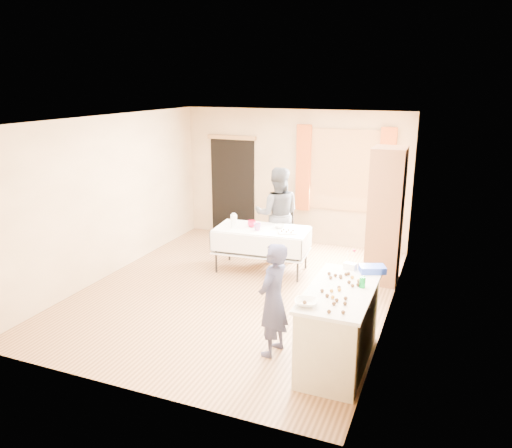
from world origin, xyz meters
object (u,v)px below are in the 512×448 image
at_px(cabinet, 386,216).
at_px(party_table, 262,246).
at_px(girl, 273,300).
at_px(chair, 280,236).
at_px(counter, 339,326).
at_px(woman, 277,214).

relative_size(cabinet, party_table, 1.33).
relative_size(cabinet, girl, 1.58).
distance_m(cabinet, chair, 2.28).
xyz_separation_m(cabinet, girl, (-0.86, -2.76, -0.39)).
relative_size(cabinet, chair, 2.23).
xyz_separation_m(counter, woman, (-1.80, 3.00, 0.39)).
bearing_deg(chair, cabinet, -19.39).
bearing_deg(chair, woman, -76.44).
xyz_separation_m(party_table, girl, (1.09, -2.44, 0.24)).
xyz_separation_m(chair, girl, (1.13, -3.52, 0.39)).
bearing_deg(girl, cabinet, 171.86).
distance_m(counter, girl, 0.80).
relative_size(counter, chair, 1.54).
height_order(counter, woman, woman).
xyz_separation_m(party_table, chair, (-0.04, 1.08, -0.16)).
xyz_separation_m(party_table, woman, (0.05, 0.63, 0.39)).
distance_m(cabinet, woman, 1.94).
bearing_deg(chair, party_table, -86.14).
distance_m(party_table, chair, 1.10).
bearing_deg(party_table, cabinet, 4.54).
relative_size(party_table, woman, 0.96).
relative_size(counter, party_table, 0.92).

